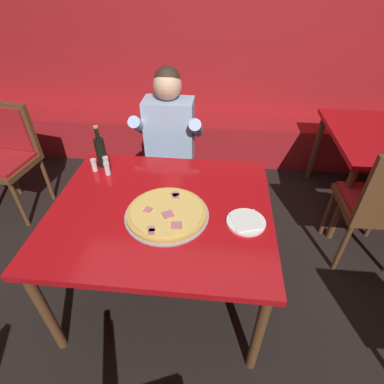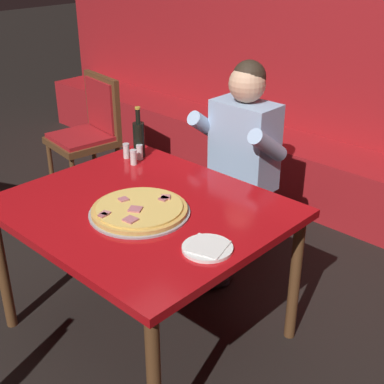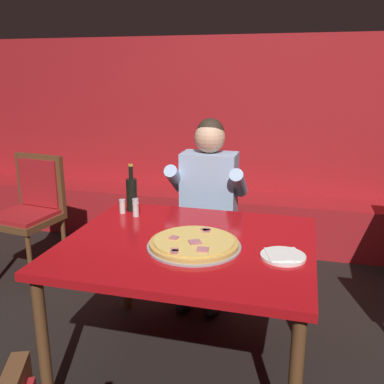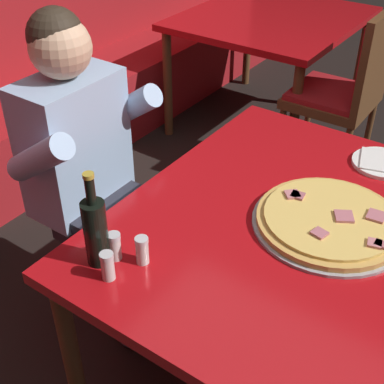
{
  "view_description": "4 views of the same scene",
  "coord_description": "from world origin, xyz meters",
  "px_view_note": "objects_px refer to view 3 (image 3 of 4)",
  "views": [
    {
      "loc": [
        0.31,
        -1.27,
        1.86
      ],
      "look_at": [
        0.17,
        0.04,
        0.84
      ],
      "focal_mm": 28.0,
      "sensor_mm": 36.0,
      "label": 1
    },
    {
      "loc": [
        1.7,
        -1.46,
        1.91
      ],
      "look_at": [
        0.21,
        0.11,
        0.85
      ],
      "focal_mm": 50.0,
      "sensor_mm": 36.0,
      "label": 2
    },
    {
      "loc": [
        0.54,
        -1.95,
        1.58
      ],
      "look_at": [
        -0.06,
        0.31,
        0.92
      ],
      "focal_mm": 40.0,
      "sensor_mm": 36.0,
      "label": 3
    },
    {
      "loc": [
        -1.23,
        -0.45,
        1.77
      ],
      "look_at": [
        -0.1,
        0.34,
        0.79
      ],
      "focal_mm": 50.0,
      "sensor_mm": 36.0,
      "label": 4
    }
  ],
  "objects_px": {
    "shaker_black_pepper": "(136,210)",
    "diner_seated_blue_shirt": "(206,203)",
    "plate_white_paper": "(283,256)",
    "beer_bottle": "(132,193)",
    "main_dining_table": "(188,254)",
    "shaker_red_pepper_flakes": "(122,207)",
    "pizza": "(194,243)",
    "dining_chair_side_aisle": "(31,206)",
    "shaker_oregano": "(136,206)"
  },
  "relations": [
    {
      "from": "shaker_oregano",
      "to": "diner_seated_blue_shirt",
      "type": "bearing_deg",
      "value": 50.75
    },
    {
      "from": "diner_seated_blue_shirt",
      "to": "plate_white_paper",
      "type": "bearing_deg",
      "value": -56.99
    },
    {
      "from": "plate_white_paper",
      "to": "diner_seated_blue_shirt",
      "type": "relative_size",
      "value": 0.16
    },
    {
      "from": "pizza",
      "to": "dining_chair_side_aisle",
      "type": "relative_size",
      "value": 0.49
    },
    {
      "from": "main_dining_table",
      "to": "shaker_red_pepper_flakes",
      "type": "bearing_deg",
      "value": 147.01
    },
    {
      "from": "shaker_oregano",
      "to": "shaker_black_pepper",
      "type": "height_order",
      "value": "same"
    },
    {
      "from": "main_dining_table",
      "to": "shaker_oregano",
      "type": "height_order",
      "value": "shaker_oregano"
    },
    {
      "from": "plate_white_paper",
      "to": "shaker_oregano",
      "type": "bearing_deg",
      "value": 153.94
    },
    {
      "from": "shaker_oregano",
      "to": "diner_seated_blue_shirt",
      "type": "xyz_separation_m",
      "value": [
        0.35,
        0.42,
        -0.08
      ]
    },
    {
      "from": "plate_white_paper",
      "to": "shaker_oregano",
      "type": "xyz_separation_m",
      "value": [
        -0.91,
        0.45,
        0.03
      ]
    },
    {
      "from": "shaker_black_pepper",
      "to": "beer_bottle",
      "type": "bearing_deg",
      "value": 122.73
    },
    {
      "from": "shaker_red_pepper_flakes",
      "to": "dining_chair_side_aisle",
      "type": "bearing_deg",
      "value": 154.91
    },
    {
      "from": "pizza",
      "to": "plate_white_paper",
      "type": "distance_m",
      "value": 0.43
    },
    {
      "from": "shaker_black_pepper",
      "to": "shaker_oregano",
      "type": "bearing_deg",
      "value": 113.01
    },
    {
      "from": "shaker_oregano",
      "to": "dining_chair_side_aisle",
      "type": "distance_m",
      "value": 1.15
    },
    {
      "from": "beer_bottle",
      "to": "shaker_black_pepper",
      "type": "xyz_separation_m",
      "value": [
        0.07,
        -0.1,
        -0.07
      ]
    },
    {
      "from": "beer_bottle",
      "to": "dining_chair_side_aisle",
      "type": "bearing_deg",
      "value": 158.94
    },
    {
      "from": "plate_white_paper",
      "to": "beer_bottle",
      "type": "bearing_deg",
      "value": 153.34
    },
    {
      "from": "beer_bottle",
      "to": "dining_chair_side_aisle",
      "type": "height_order",
      "value": "beer_bottle"
    },
    {
      "from": "diner_seated_blue_shirt",
      "to": "dining_chair_side_aisle",
      "type": "relative_size",
      "value": 1.33
    },
    {
      "from": "shaker_oregano",
      "to": "diner_seated_blue_shirt",
      "type": "height_order",
      "value": "diner_seated_blue_shirt"
    },
    {
      "from": "beer_bottle",
      "to": "shaker_black_pepper",
      "type": "bearing_deg",
      "value": -57.27
    },
    {
      "from": "beer_bottle",
      "to": "shaker_red_pepper_flakes",
      "type": "xyz_separation_m",
      "value": [
        -0.04,
        -0.07,
        -0.07
      ]
    },
    {
      "from": "plate_white_paper",
      "to": "shaker_red_pepper_flakes",
      "type": "height_order",
      "value": "shaker_red_pepper_flakes"
    },
    {
      "from": "main_dining_table",
      "to": "diner_seated_blue_shirt",
      "type": "distance_m",
      "value": 0.8
    },
    {
      "from": "pizza",
      "to": "beer_bottle",
      "type": "xyz_separation_m",
      "value": [
        -0.52,
        0.46,
        0.09
      ]
    },
    {
      "from": "beer_bottle",
      "to": "shaker_black_pepper",
      "type": "relative_size",
      "value": 3.4
    },
    {
      "from": "beer_bottle",
      "to": "diner_seated_blue_shirt",
      "type": "relative_size",
      "value": 0.23
    },
    {
      "from": "plate_white_paper",
      "to": "pizza",
      "type": "bearing_deg",
      "value": 177.92
    },
    {
      "from": "plate_white_paper",
      "to": "shaker_red_pepper_flakes",
      "type": "xyz_separation_m",
      "value": [
        -0.98,
        0.41,
        0.03
      ]
    },
    {
      "from": "main_dining_table",
      "to": "shaker_black_pepper",
      "type": "xyz_separation_m",
      "value": [
        -0.4,
        0.29,
        0.11
      ]
    },
    {
      "from": "plate_white_paper",
      "to": "shaker_oregano",
      "type": "relative_size",
      "value": 2.44
    },
    {
      "from": "pizza",
      "to": "shaker_black_pepper",
      "type": "distance_m",
      "value": 0.58
    },
    {
      "from": "pizza",
      "to": "diner_seated_blue_shirt",
      "type": "xyz_separation_m",
      "value": [
        -0.13,
        0.86,
        -0.06
      ]
    },
    {
      "from": "plate_white_paper",
      "to": "beer_bottle",
      "type": "distance_m",
      "value": 1.07
    },
    {
      "from": "shaker_red_pepper_flakes",
      "to": "shaker_oregano",
      "type": "bearing_deg",
      "value": 28.6
    },
    {
      "from": "dining_chair_side_aisle",
      "to": "beer_bottle",
      "type": "bearing_deg",
      "value": -21.06
    },
    {
      "from": "beer_bottle",
      "to": "dining_chair_side_aisle",
      "type": "relative_size",
      "value": 0.31
    },
    {
      "from": "shaker_oregano",
      "to": "shaker_black_pepper",
      "type": "relative_size",
      "value": 1.0
    },
    {
      "from": "plate_white_paper",
      "to": "shaker_oregano",
      "type": "distance_m",
      "value": 1.02
    },
    {
      "from": "main_dining_table",
      "to": "plate_white_paper",
      "type": "distance_m",
      "value": 0.49
    },
    {
      "from": "main_dining_table",
      "to": "dining_chair_side_aisle",
      "type": "bearing_deg",
      "value": 152.07
    },
    {
      "from": "diner_seated_blue_shirt",
      "to": "beer_bottle",
      "type": "bearing_deg",
      "value": -134.01
    },
    {
      "from": "shaker_red_pepper_flakes",
      "to": "plate_white_paper",
      "type": "bearing_deg",
      "value": -22.55
    },
    {
      "from": "diner_seated_blue_shirt",
      "to": "dining_chair_side_aisle",
      "type": "xyz_separation_m",
      "value": [
        -1.39,
        -0.01,
        -0.14
      ]
    },
    {
      "from": "main_dining_table",
      "to": "diner_seated_blue_shirt",
      "type": "bearing_deg",
      "value": 96.38
    },
    {
      "from": "pizza",
      "to": "diner_seated_blue_shirt",
      "type": "height_order",
      "value": "diner_seated_blue_shirt"
    },
    {
      "from": "main_dining_table",
      "to": "pizza",
      "type": "height_order",
      "value": "pizza"
    },
    {
      "from": "shaker_oregano",
      "to": "diner_seated_blue_shirt",
      "type": "distance_m",
      "value": 0.55
    },
    {
      "from": "shaker_black_pepper",
      "to": "diner_seated_blue_shirt",
      "type": "xyz_separation_m",
      "value": [
        0.32,
        0.5,
        -0.08
      ]
    }
  ]
}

